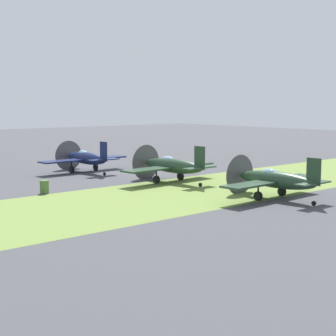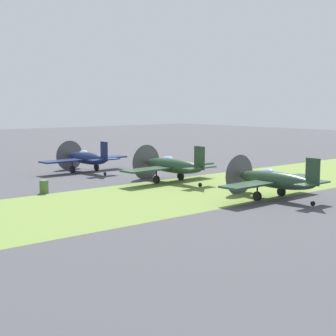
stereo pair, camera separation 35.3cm
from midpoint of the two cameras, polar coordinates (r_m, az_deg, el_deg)
ground_plane at (r=45.93m, az=-6.15°, el=-0.48°), size 160.00×160.00×0.00m
grass_verge at (r=36.69m, az=4.34°, el=-2.38°), size 120.00×11.00×0.01m
airplane_lead at (r=46.31m, az=-8.82°, el=1.10°), size 8.37×6.65×3.00m
airplane_wingman at (r=39.79m, az=0.64°, el=0.27°), size 8.74×6.91×3.11m
airplane_trail at (r=33.49m, az=11.90°, el=-1.28°), size 8.35×6.63×2.99m
ground_crew_chief at (r=49.74m, az=-1.93°, el=1.20°), size 0.38×0.63×1.73m
fuel_drum at (r=35.97m, az=-13.28°, el=-2.03°), size 0.60×0.60×0.90m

